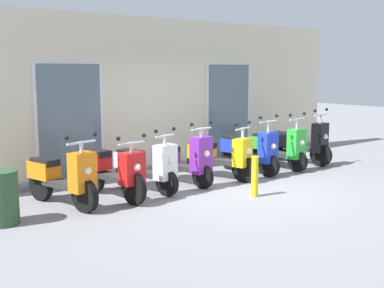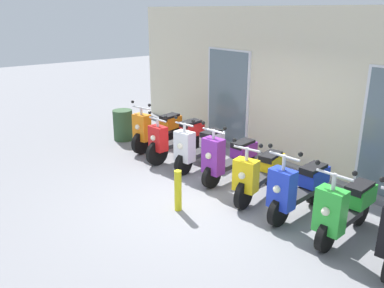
% 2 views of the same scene
% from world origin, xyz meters
% --- Properties ---
extents(ground_plane, '(40.00, 40.00, 0.00)m').
position_xyz_m(ground_plane, '(0.00, 0.00, 0.00)').
color(ground_plane, gray).
extents(storefront_facade, '(10.92, 0.50, 3.22)m').
position_xyz_m(storefront_facade, '(-0.00, 2.60, 1.56)').
color(storefront_facade, beige).
rests_on(storefront_facade, ground_plane).
extents(scooter_orange, '(0.72, 1.62, 1.21)m').
position_xyz_m(scooter_orange, '(-2.88, 0.98, 0.48)').
color(scooter_orange, black).
rests_on(scooter_orange, ground_plane).
extents(scooter_red, '(0.58, 1.68, 1.13)m').
position_xyz_m(scooter_red, '(-2.01, 0.92, 0.49)').
color(scooter_red, black).
rests_on(scooter_red, ground_plane).
extents(scooter_white, '(0.63, 1.48, 1.18)m').
position_xyz_m(scooter_white, '(-1.29, 0.97, 0.46)').
color(scooter_white, black).
rests_on(scooter_white, ground_plane).
extents(scooter_purple, '(0.60, 1.53, 1.23)m').
position_xyz_m(scooter_purple, '(-0.44, 1.01, 0.48)').
color(scooter_purple, black).
rests_on(scooter_purple, ground_plane).
extents(scooter_yellow, '(0.73, 1.56, 1.17)m').
position_xyz_m(scooter_yellow, '(0.43, 0.92, 0.46)').
color(scooter_yellow, black).
rests_on(scooter_yellow, ground_plane).
extents(scooter_blue, '(0.58, 1.53, 1.26)m').
position_xyz_m(scooter_blue, '(1.25, 0.92, 0.48)').
color(scooter_blue, black).
rests_on(scooter_blue, ground_plane).
extents(scooter_green, '(0.58, 1.49, 1.25)m').
position_xyz_m(scooter_green, '(2.10, 0.88, 0.48)').
color(scooter_green, black).
rests_on(scooter_green, ground_plane).
extents(curb_bollard, '(0.12, 0.12, 0.70)m').
position_xyz_m(curb_bollard, '(-0.05, -0.49, 0.35)').
color(curb_bollard, yellow).
rests_on(curb_bollard, ground_plane).
extents(trash_bin, '(0.49, 0.49, 0.77)m').
position_xyz_m(trash_bin, '(-3.94, 0.66, 0.38)').
color(trash_bin, '#2D4C2D').
rests_on(trash_bin, ground_plane).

